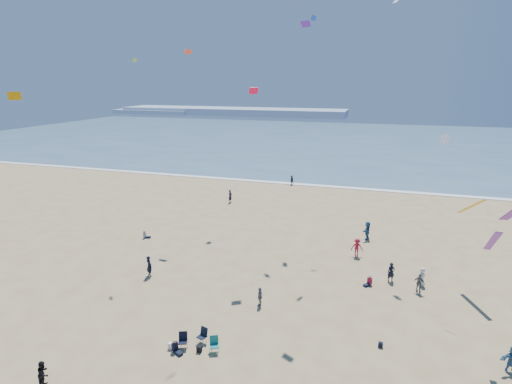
% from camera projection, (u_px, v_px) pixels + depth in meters
% --- Properties ---
extents(ocean, '(220.00, 100.00, 0.06)m').
position_uv_depth(ocean, '(342.00, 141.00, 108.99)').
color(ocean, '#476B84').
rests_on(ocean, ground).
extents(surf_line, '(220.00, 1.20, 0.08)m').
position_uv_depth(surf_line, '(313.00, 185.00, 62.95)').
color(surf_line, white).
rests_on(surf_line, ground).
extents(headland_far, '(110.00, 20.00, 3.20)m').
position_uv_depth(headland_far, '(232.00, 111.00, 194.59)').
color(headland_far, '#7A8EA8').
rests_on(headland_far, ground).
extents(headland_near, '(40.00, 14.00, 2.00)m').
position_uv_depth(headland_near, '(154.00, 112.00, 201.45)').
color(headland_near, '#7A8EA8').
rests_on(headland_near, ground).
extents(standing_flyers, '(27.82, 47.37, 1.88)m').
position_uv_depth(standing_flyers, '(334.00, 264.00, 34.05)').
color(standing_flyers, black).
rests_on(standing_flyers, ground).
extents(seated_group, '(23.85, 21.90, 0.84)m').
position_uv_depth(seated_group, '(234.00, 321.00, 26.66)').
color(seated_group, silver).
rests_on(seated_group, ground).
extents(chair_cluster, '(2.79, 1.56, 1.00)m').
position_uv_depth(chair_cluster, '(200.00, 341.00, 24.53)').
color(chair_cluster, black).
rests_on(chair_cluster, ground).
extents(white_tote, '(0.35, 0.20, 0.40)m').
position_uv_depth(white_tote, '(171.00, 346.00, 24.51)').
color(white_tote, white).
rests_on(white_tote, ground).
extents(black_backpack, '(0.30, 0.22, 0.38)m').
position_uv_depth(black_backpack, '(199.00, 349.00, 24.25)').
color(black_backpack, black).
rests_on(black_backpack, ground).
extents(navy_bag, '(0.28, 0.18, 0.34)m').
position_uv_depth(navy_bag, '(381.00, 345.00, 24.68)').
color(navy_bag, black).
rests_on(navy_bag, ground).
extents(kites_aloft, '(50.76, 38.61, 27.69)m').
position_uv_depth(kites_aloft, '(378.00, 88.00, 28.08)').
color(kites_aloft, '#27A55D').
rests_on(kites_aloft, ground).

